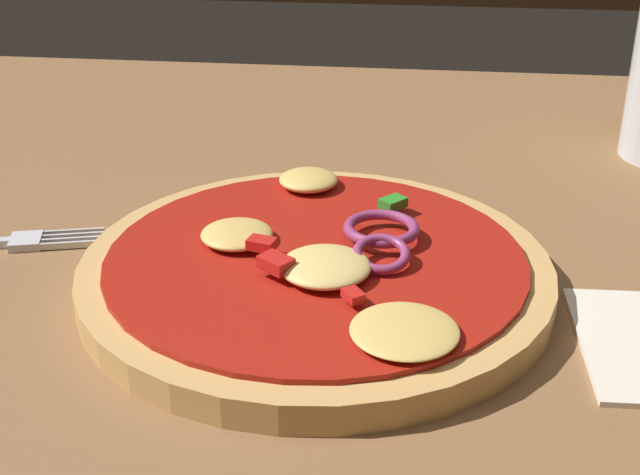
{
  "coord_description": "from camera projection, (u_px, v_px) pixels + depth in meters",
  "views": [
    {
      "loc": [
        -0.01,
        -0.43,
        0.27
      ],
      "look_at": [
        -0.06,
        -0.0,
        0.06
      ],
      "focal_mm": 49.59,
      "sensor_mm": 36.0,
      "label": 1
    }
  ],
  "objects": [
    {
      "name": "dining_table",
      "position": [
        422.0,
        300.0,
        0.5
      ],
      "size": [
        1.5,
        0.82,
        0.04
      ],
      "color": "brown",
      "rests_on": "ground"
    },
    {
      "name": "pizza",
      "position": [
        317.0,
        270.0,
        0.47
      ],
      "size": [
        0.25,
        0.25,
        0.03
      ],
      "color": "tan",
      "rests_on": "dining_table"
    }
  ]
}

